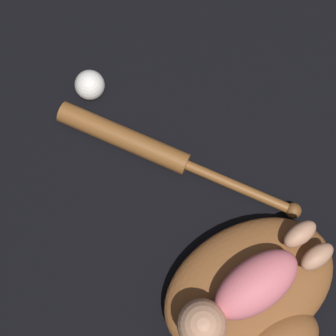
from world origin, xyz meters
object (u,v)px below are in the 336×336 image
baseball_bat (146,147)px  baseball (89,84)px  baby_figure (244,292)px  baseball_glove (254,294)px

baseball_bat → baseball: size_ratio=6.56×
baby_figure → baseball_bat: (0.04, -0.37, -0.12)m
baby_figure → baseball: bearing=-79.5°
baseball_glove → baby_figure: bearing=-26.7°
baseball_glove → baseball: bearing=-76.9°
baseball_glove → baseball_bat: 0.40m
baseball → baseball_bat: bearing=107.9°
baseball_bat → baby_figure: bearing=96.7°
baseball_glove → baby_figure: baby_figure is taller
baseball → baseball_glove: bearing=103.1°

